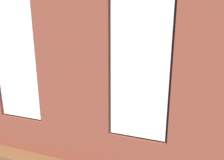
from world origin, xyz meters
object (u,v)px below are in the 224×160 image
at_px(table_plant_small, 110,91).
at_px(remote_silver, 112,98).
at_px(couch_by_window, 94,126).
at_px(potted_plant_near_tv, 25,86).
at_px(coffee_table, 110,98).
at_px(potted_plant_mid_room_small, 147,89).
at_px(tv_flatscreen, 31,72).
at_px(media_console, 33,90).
at_px(papasan_chair, 107,80).
at_px(remote_gray, 124,95).
at_px(potted_plant_foreground_right, 67,69).
at_px(potted_plant_by_left_couch, 205,95).
at_px(cup_ceramic, 106,92).

bearing_deg(table_plant_small, remote_silver, 124.12).
distance_m(table_plant_small, remote_silver, 0.20).
relative_size(couch_by_window, potted_plant_near_tv, 1.75).
distance_m(coffee_table, table_plant_small, 0.18).
bearing_deg(coffee_table, table_plant_small, -153.43).
bearing_deg(potted_plant_mid_room_small, tv_flatscreen, 15.90).
xyz_separation_m(media_console, papasan_chair, (-2.11, -1.17, 0.22)).
bearing_deg(papasan_chair, remote_gray, 126.86).
relative_size(table_plant_small, papasan_chair, 0.21).
relative_size(remote_gray, potted_plant_near_tv, 0.15).
bearing_deg(couch_by_window, potted_plant_foreground_right, -52.13).
xyz_separation_m(potted_plant_by_left_couch, potted_plant_near_tv, (4.56, 1.69, 0.26)).
bearing_deg(couch_by_window, coffee_table, -81.54).
distance_m(cup_ceramic, potted_plant_near_tv, 2.17).
xyz_separation_m(couch_by_window, potted_plant_mid_room_small, (-0.51, -2.82, -0.00)).
bearing_deg(couch_by_window, papasan_chair, -74.03).
height_order(table_plant_small, papasan_chair, papasan_chair).
bearing_deg(potted_plant_mid_room_small, media_console, 15.95).
height_order(potted_plant_foreground_right, potted_plant_near_tv, potted_plant_foreground_right).
height_order(table_plant_small, media_console, table_plant_small).
xyz_separation_m(coffee_table, potted_plant_mid_room_small, (-0.74, -1.26, -0.05)).
xyz_separation_m(remote_silver, potted_plant_mid_room_small, (-0.65, -1.40, -0.11)).
bearing_deg(potted_plant_near_tv, papasan_chair, -126.80).
bearing_deg(couch_by_window, potted_plant_near_tv, -20.82).
height_order(table_plant_small, remote_gray, table_plant_small).
bearing_deg(potted_plant_foreground_right, potted_plant_by_left_couch, 170.29).
height_order(remote_silver, potted_plant_by_left_couch, potted_plant_by_left_couch).
xyz_separation_m(papasan_chair, potted_plant_by_left_couch, (-3.01, 0.39, -0.05)).
relative_size(tv_flatscreen, potted_plant_mid_room_small, 1.96).
relative_size(remote_silver, potted_plant_by_left_couch, 0.29).
xyz_separation_m(table_plant_small, potted_plant_mid_room_small, (-0.74, -1.26, -0.23)).
relative_size(media_console, potted_plant_by_left_couch, 1.58).
height_order(couch_by_window, table_plant_small, couch_by_window).
bearing_deg(potted_plant_by_left_couch, cup_ceramic, 20.19).
bearing_deg(media_console, potted_plant_foreground_right, -100.60).
bearing_deg(papasan_chair, coffee_table, 113.56).
relative_size(table_plant_small, potted_plant_foreground_right, 0.18).
distance_m(media_console, potted_plant_mid_room_small, 3.62).
bearing_deg(potted_plant_foreground_right, remote_silver, 141.60).
bearing_deg(remote_gray, cup_ceramic, 139.64).
height_order(tv_flatscreen, potted_plant_by_left_couch, tv_flatscreen).
bearing_deg(potted_plant_near_tv, remote_silver, -167.33).
distance_m(cup_ceramic, potted_plant_by_left_couch, 2.70).
bearing_deg(coffee_table, potted_plant_near_tv, 16.47).
bearing_deg(coffee_table, remote_gray, -154.85).
bearing_deg(potted_plant_near_tv, couch_by_window, 159.18).
bearing_deg(coffee_table, cup_ceramic, -36.43).
bearing_deg(media_console, remote_gray, 177.90).
bearing_deg(couch_by_window, table_plant_small, -81.54).
bearing_deg(potted_plant_mid_room_small, papasan_chair, -7.19).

